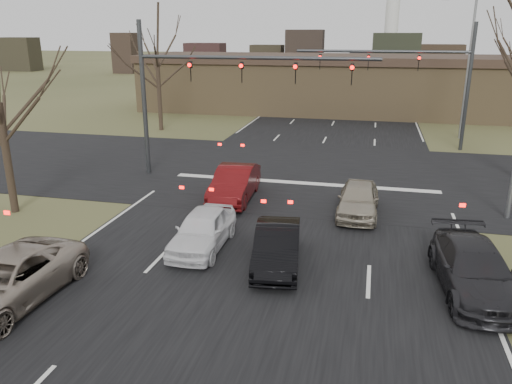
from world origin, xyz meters
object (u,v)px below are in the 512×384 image
Objects in this scene: building at (362,84)px; streetlight_right_far at (466,59)px; car_silver_suv at (5,280)px; car_red_ahead at (235,184)px; car_silver_ahead at (358,199)px; car_black_hatch at (277,246)px; car_white_sedan at (203,230)px; mast_arm_near at (202,80)px; mast_arm_far at (423,71)px; car_charcoal_sedan at (474,269)px.

streetlight_right_far is at bearing -56.35° from building.
car_red_ahead reaches higher than car_silver_suv.
car_silver_suv is 1.26× the size of car_silver_ahead.
car_silver_suv is 8.14m from car_black_hatch.
car_silver_suv is 1.26× the size of car_white_sedan.
car_black_hatch is at bearing -58.91° from mast_arm_near.
streetlight_right_far is 2.43× the size of car_black_hatch.
mast_arm_near is at bearing 125.03° from car_red_ahead.
car_red_ahead is (-8.89, -13.25, -4.25)m from mast_arm_far.
streetlight_right_far reaches higher than mast_arm_far.
building is 3.50× the size of mast_arm_near.
mast_arm_far is 20.33m from car_charcoal_sedan.
building is at bearing 82.14° from car_white_sedan.
mast_arm_near is 2.95× the size of car_white_sedan.
building reaches higher than car_black_hatch.
mast_arm_far is at bearing 66.15° from car_black_hatch.
car_black_hatch is (-5.68, -19.50, -4.34)m from mast_arm_far.
building reaches higher than car_red_ahead.
car_silver_suv is at bearing -118.19° from mast_arm_far.
streetlight_right_far reaches higher than car_silver_ahead.
car_red_ahead reaches higher than car_silver_ahead.
streetlight_right_far is 25.58m from car_black_hatch.
car_charcoal_sedan reaches higher than car_black_hatch.
car_black_hatch is 6.01m from car_charcoal_sedan.
car_red_ahead is at bearing -124.88° from streetlight_right_far.
car_silver_suv is at bearing -112.84° from car_red_ahead.
car_silver_ahead is (8.14, -4.00, -4.37)m from mast_arm_near.
car_silver_suv is (-8.50, -38.67, -1.94)m from building.
car_white_sedan is at bearing -137.08° from car_silver_ahead.
car_red_ahead is at bearing 109.54° from car_black_hatch.
streetlight_right_far is at bearing 62.18° from car_silver_suv.
mast_arm_near is at bearing 113.49° from car_black_hatch.
car_silver_ahead is (-6.41, -18.00, -4.89)m from streetlight_right_far.
streetlight_right_far reaches higher than car_red_ahead.
car_silver_suv reaches higher than car_black_hatch.
streetlight_right_far is at bearing 43.89° from mast_arm_near.
car_black_hatch is at bearing -65.67° from car_red_ahead.
car_white_sedan is at bearing 51.68° from car_silver_suv.
mast_arm_far reaches higher than car_white_sedan.
streetlight_right_far reaches higher than car_black_hatch.
building is at bearing 92.41° from car_charcoal_sedan.
car_charcoal_sedan is (11.73, -9.87, -4.36)m from mast_arm_near.
car_silver_ahead is (-3.59, 5.87, -0.01)m from car_charcoal_sedan.
car_silver_ahead is (2.41, 5.50, 0.02)m from car_black_hatch.
car_white_sedan is (-11.66, -22.75, -4.89)m from streetlight_right_far.
streetlight_right_far is (7.32, -11.00, 2.92)m from building.
mast_arm_near is at bearing 107.74° from car_white_sedan.
car_silver_ahead is (-3.27, -14.00, -4.32)m from mast_arm_far.
mast_arm_near is at bearing -136.11° from streetlight_right_far.
mast_arm_near is 2.95× the size of car_black_hatch.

